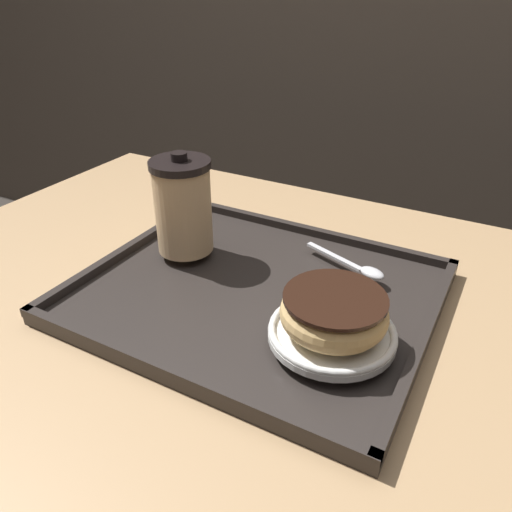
{
  "coord_description": "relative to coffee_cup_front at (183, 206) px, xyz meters",
  "views": [
    {
      "loc": [
        0.3,
        -0.47,
        1.09
      ],
      "look_at": [
        0.04,
        -0.0,
        0.78
      ],
      "focal_mm": 35.0,
      "sensor_mm": 36.0,
      "label": 1
    }
  ],
  "objects": [
    {
      "name": "spoon",
      "position": [
        0.24,
        0.06,
        -0.06
      ],
      "size": [
        0.13,
        0.06,
        0.01
      ],
      "rotation": [
        0.0,
        0.0,
        5.93
      ],
      "color": "silver",
      "rests_on": "serving_tray"
    },
    {
      "name": "serving_tray",
      "position": [
        0.13,
        -0.03,
        -0.08
      ],
      "size": [
        0.44,
        0.37,
        0.02
      ],
      "color": "#282321",
      "rests_on": "cafe_table"
    },
    {
      "name": "cafe_table",
      "position": [
        0.09,
        -0.03,
        -0.25
      ],
      "size": [
        1.01,
        0.75,
        0.71
      ],
      "color": "tan",
      "rests_on": "ground_plane"
    },
    {
      "name": "coffee_cup_front",
      "position": [
        0.0,
        0.0,
        0.0
      ],
      "size": [
        0.08,
        0.08,
        0.14
      ],
      "color": "#E0B784",
      "rests_on": "serving_tray"
    },
    {
      "name": "donut_chocolate_glazed",
      "position": [
        0.26,
        -0.09,
        -0.03
      ],
      "size": [
        0.12,
        0.12,
        0.04
      ],
      "color": "#DBB270",
      "rests_on": "plate_with_chocolate_donut"
    },
    {
      "name": "plate_with_chocolate_donut",
      "position": [
        0.26,
        -0.09,
        -0.06
      ],
      "size": [
        0.14,
        0.14,
        0.01
      ],
      "color": "white",
      "rests_on": "serving_tray"
    }
  ]
}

